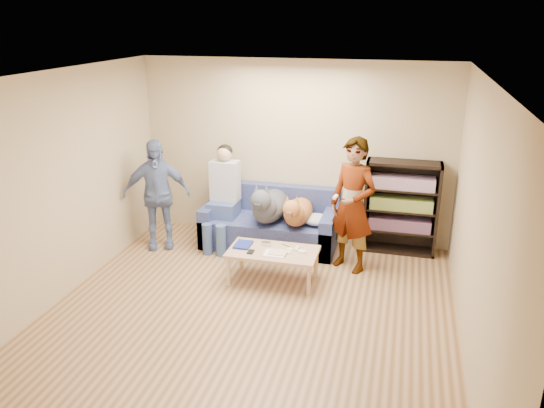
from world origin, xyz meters
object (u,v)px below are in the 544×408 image
(person_seated, at_px, (223,193))
(bookshelf, at_px, (401,205))
(coffee_table, at_px, (273,254))
(notebook_blue, at_px, (243,245))
(person_standing_left, at_px, (157,194))
(sofa, at_px, (271,226))
(dog_gray, at_px, (269,205))
(dog_tan, at_px, (297,212))
(person_standing_right, at_px, (353,205))
(camera_silver, at_px, (266,244))

(person_seated, distance_m, bookshelf, 2.49)
(coffee_table, bearing_deg, notebook_blue, 172.87)
(person_standing_left, bearing_deg, coffee_table, -42.15)
(sofa, distance_m, dog_gray, 0.42)
(person_standing_left, xyz_separation_m, bookshelf, (3.33, 0.70, -0.11))
(dog_tan, distance_m, coffee_table, 0.93)
(person_standing_right, distance_m, sofa, 1.43)
(person_standing_left, xyz_separation_m, coffee_table, (1.84, -0.64, -0.41))
(person_standing_right, distance_m, person_seated, 1.91)
(person_standing_right, xyz_separation_m, coffee_table, (-0.89, -0.62, -0.50))
(sofa, bearing_deg, coffee_table, -74.02)
(person_standing_left, distance_m, notebook_blue, 1.60)
(person_standing_right, xyz_separation_m, notebook_blue, (-1.29, -0.57, -0.44))
(person_standing_left, relative_size, bookshelf, 1.21)
(person_seated, height_order, coffee_table, person_seated)
(notebook_blue, height_order, person_seated, person_seated)
(person_standing_left, bearing_deg, sofa, -6.03)
(sofa, height_order, coffee_table, sofa)
(bookshelf, bearing_deg, dog_gray, -166.94)
(sofa, xyz_separation_m, coffee_table, (0.32, -1.11, 0.09))
(person_standing_right, height_order, dog_gray, person_standing_right)
(person_seated, xyz_separation_m, dog_tan, (1.10, -0.09, -0.16))
(person_seated, height_order, bookshelf, person_seated)
(camera_silver, height_order, person_seated, person_seated)
(camera_silver, distance_m, person_seated, 1.26)
(bookshelf, bearing_deg, person_standing_left, -168.08)
(camera_silver, relative_size, sofa, 0.06)
(person_standing_left, distance_m, bookshelf, 3.40)
(person_seated, xyz_separation_m, bookshelf, (2.47, 0.36, -0.09))
(person_standing_right, relative_size, bookshelf, 1.35)
(camera_silver, bearing_deg, coffee_table, -45.00)
(person_standing_right, xyz_separation_m, bookshelf, (0.60, 0.72, -0.20))
(person_standing_right, bearing_deg, coffee_table, -117.00)
(camera_silver, xyz_separation_m, person_seated, (-0.86, 0.86, 0.33))
(notebook_blue, distance_m, bookshelf, 2.30)
(dog_gray, bearing_deg, sofa, 95.94)
(notebook_blue, xyz_separation_m, camera_silver, (0.28, 0.07, 0.01))
(person_seated, bearing_deg, notebook_blue, -57.92)
(person_standing_right, relative_size, coffee_table, 1.59)
(person_standing_left, height_order, sofa, person_standing_left)
(notebook_blue, distance_m, camera_silver, 0.29)
(person_standing_right, xyz_separation_m, person_seated, (-1.87, 0.36, -0.10))
(person_standing_left, relative_size, person_seated, 1.07)
(person_seated, distance_m, dog_tan, 1.11)
(person_standing_left, xyz_separation_m, person_seated, (0.86, 0.34, -0.01))
(notebook_blue, bearing_deg, bookshelf, 34.40)
(notebook_blue, height_order, dog_tan, dog_tan)
(dog_gray, bearing_deg, dog_tan, -4.99)
(person_standing_left, bearing_deg, dog_tan, -15.71)
(person_standing_right, bearing_deg, dog_gray, -166.41)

